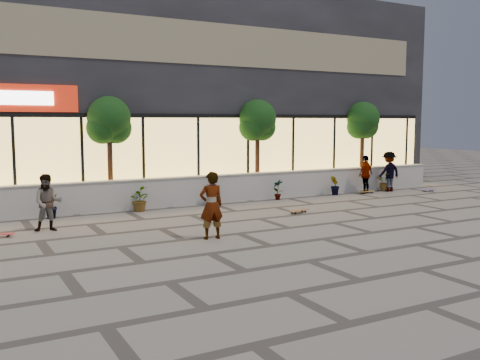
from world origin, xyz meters
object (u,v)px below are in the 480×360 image
tree_midwest (109,123)px  skateboard_right_near (367,192)px  tree_east (363,123)px  skateboard_right_far (428,190)px  skateboard_center (299,211)px  tree_mideast (257,123)px  skater_left (48,203)px  skater_right_near (366,174)px  skater_center (211,205)px  skater_right_far (389,172)px

tree_midwest → skateboard_right_near: (10.50, -1.50, -2.91)m
tree_east → tree_midwest: bearing=180.0°
skateboard_right_near → skateboard_right_far: 2.90m
tree_midwest → skateboard_right_far: tree_midwest is taller
skateboard_center → skateboard_right_near: skateboard_center is taller
tree_mideast → skateboard_right_near: (4.50, -1.50, -2.91)m
skater_left → skateboard_right_far: size_ratio=2.21×
skateboard_right_far → tree_midwest: bearing=175.9°
skater_right_near → skateboard_center: bearing=10.4°
skater_center → tree_east: bearing=-145.5°
skateboard_center → skateboard_right_near: bearing=10.9°
tree_mideast → skater_right_far: size_ratio=2.26×
tree_east → skateboard_right_far: tree_east is taller
tree_midwest → skater_right_near: tree_midwest is taller
skateboard_center → tree_east: bearing=17.8°
tree_east → skater_right_far: tree_east is taller
skater_left → skateboard_right_near: size_ratio=2.03×
skateboard_right_far → skater_center: bearing=-156.5°
tree_midwest → skater_left: bearing=-128.9°
skater_left → skater_right_far: bearing=16.7°
tree_midwest → skater_center: 6.70m
skater_left → skater_right_near: size_ratio=0.99×
tree_east → skater_right_near: size_ratio=2.42×
skater_right_far → tree_mideast: bearing=-14.2°
skater_left → tree_midwest: bearing=60.5°
skater_left → skateboard_right_far: skater_left is taller
skater_right_far → tree_east: bearing=-77.7°
skateboard_right_far → tree_east: bearing=134.0°
tree_east → skateboard_center: tree_east is taller
tree_midwest → skater_center: size_ratio=2.23×
skater_center → skateboard_right_far: (12.36, 4.03, -0.81)m
tree_mideast → tree_east: size_ratio=1.00×
skater_right_far → skateboard_center: 7.21m
skater_center → skateboard_right_near: bearing=-149.6°
skater_left → skater_right_far: 14.56m
skater_right_near → tree_mideast: bearing=-34.1°
tree_midwest → tree_mideast: (6.00, 0.00, 0.00)m
tree_east → skater_right_far: bearing=-77.1°
skateboard_right_near → tree_mideast: bearing=159.8°
skater_center → skateboard_right_near: size_ratio=2.23×
tree_mideast → skateboard_center: tree_mideast is taller
skater_right_near → tree_midwest: bearing=-24.4°
skater_left → skater_right_near: bearing=17.4°
tree_mideast → skater_left: 9.47m
tree_east → skater_left: (-14.12, -3.25, -2.19)m
tree_east → tree_mideast: bearing=180.0°
skater_right_near → skater_right_far: size_ratio=0.93×
skateboard_center → skater_center: bearing=-168.5°
tree_midwest → skateboard_center: size_ratio=4.53×
skater_left → skateboard_right_near: (13.12, 1.75, -0.72)m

